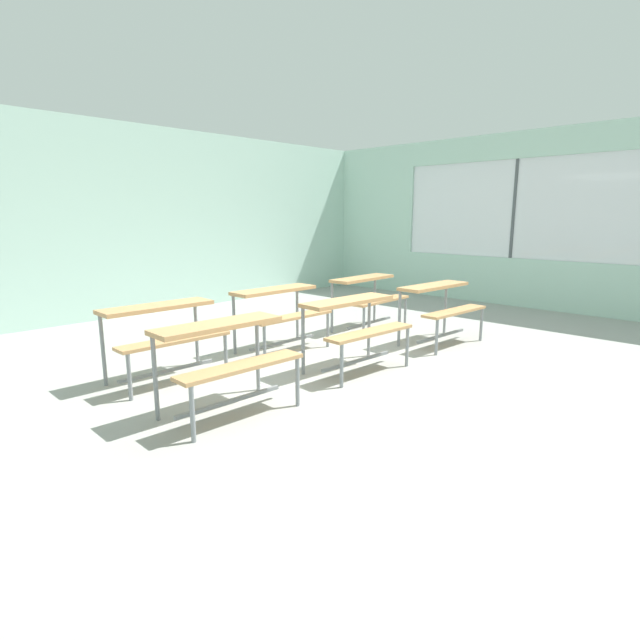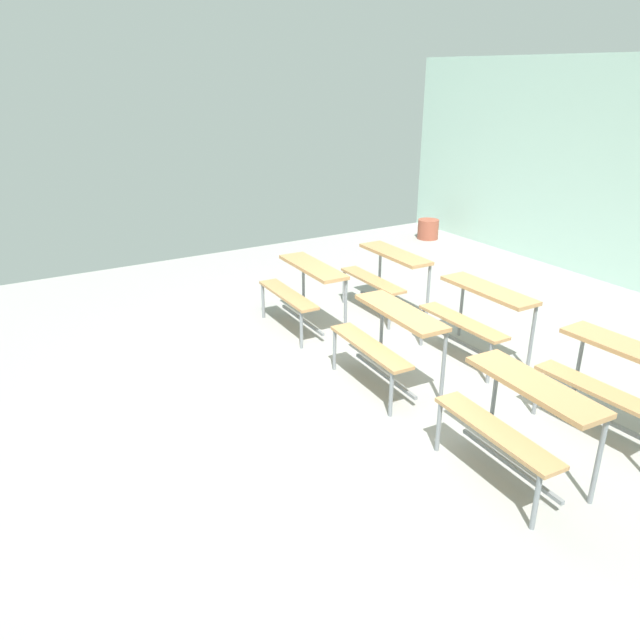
{
  "view_description": "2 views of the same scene",
  "coord_description": "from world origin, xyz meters",
  "px_view_note": "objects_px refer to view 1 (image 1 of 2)",
  "views": [
    {
      "loc": [
        -3.8,
        -3.3,
        1.6
      ],
      "look_at": [
        0.09,
        0.49,
        0.45
      ],
      "focal_mm": 28.0,
      "sensor_mm": 36.0,
      "label": 1
    },
    {
      "loc": [
        4.15,
        -3.21,
        2.78
      ],
      "look_at": [
        -0.86,
        -0.24,
        0.37
      ],
      "focal_mm": 33.94,
      "sensor_mm": 36.0,
      "label": 2
    }
  ],
  "objects_px": {
    "desk_bench_r0c0": "(226,346)",
    "desk_bench_r1c2": "(369,290)",
    "desk_bench_r0c2": "(441,299)",
    "desk_bench_r1c0": "(163,324)",
    "desk_bench_r0c1": "(355,317)",
    "desk_bench_r1c1": "(281,304)"
  },
  "relations": [
    {
      "from": "desk_bench_r0c0",
      "to": "desk_bench_r1c2",
      "type": "relative_size",
      "value": 0.99
    },
    {
      "from": "desk_bench_r0c2",
      "to": "desk_bench_r1c0",
      "type": "height_order",
      "value": "same"
    },
    {
      "from": "desk_bench_r0c0",
      "to": "desk_bench_r0c1",
      "type": "distance_m",
      "value": 1.61
    },
    {
      "from": "desk_bench_r0c1",
      "to": "desk_bench_r0c2",
      "type": "relative_size",
      "value": 1.0
    },
    {
      "from": "desk_bench_r0c2",
      "to": "desk_bench_r0c0",
      "type": "bearing_deg",
      "value": -177.85
    },
    {
      "from": "desk_bench_r0c0",
      "to": "desk_bench_r1c1",
      "type": "xyz_separation_m",
      "value": [
        1.59,
        1.14,
        0.0
      ]
    },
    {
      "from": "desk_bench_r0c1",
      "to": "desk_bench_r0c2",
      "type": "height_order",
      "value": "same"
    },
    {
      "from": "desk_bench_r1c2",
      "to": "desk_bench_r1c1",
      "type": "bearing_deg",
      "value": 176.08
    },
    {
      "from": "desk_bench_r0c0",
      "to": "desk_bench_r1c1",
      "type": "relative_size",
      "value": 1.01
    },
    {
      "from": "desk_bench_r0c0",
      "to": "desk_bench_r0c1",
      "type": "xyz_separation_m",
      "value": [
        1.61,
        0.0,
        0.0
      ]
    },
    {
      "from": "desk_bench_r1c0",
      "to": "desk_bench_r1c2",
      "type": "relative_size",
      "value": 0.99
    },
    {
      "from": "desk_bench_r0c2",
      "to": "desk_bench_r1c1",
      "type": "bearing_deg",
      "value": 146.73
    },
    {
      "from": "desk_bench_r1c1",
      "to": "desk_bench_r1c2",
      "type": "height_order",
      "value": "same"
    },
    {
      "from": "desk_bench_r0c1",
      "to": "desk_bench_r1c1",
      "type": "bearing_deg",
      "value": 93.91
    },
    {
      "from": "desk_bench_r1c0",
      "to": "desk_bench_r0c2",
      "type": "bearing_deg",
      "value": -19.03
    },
    {
      "from": "desk_bench_r0c2",
      "to": "desk_bench_r1c0",
      "type": "relative_size",
      "value": 1.01
    },
    {
      "from": "desk_bench_r1c1",
      "to": "desk_bench_r0c1",
      "type": "bearing_deg",
      "value": -88.7
    },
    {
      "from": "desk_bench_r1c1",
      "to": "desk_bench_r1c2",
      "type": "distance_m",
      "value": 1.61
    },
    {
      "from": "desk_bench_r0c2",
      "to": "desk_bench_r1c0",
      "type": "bearing_deg",
      "value": 162.66
    },
    {
      "from": "desk_bench_r1c1",
      "to": "desk_bench_r1c2",
      "type": "relative_size",
      "value": 0.98
    },
    {
      "from": "desk_bench_r0c0",
      "to": "desk_bench_r1c0",
      "type": "relative_size",
      "value": 1.0
    },
    {
      "from": "desk_bench_r0c1",
      "to": "desk_bench_r1c2",
      "type": "relative_size",
      "value": 1.01
    }
  ]
}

